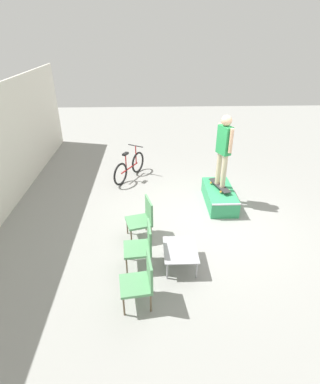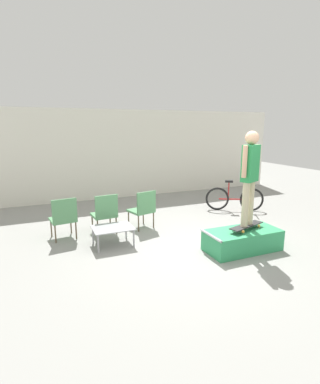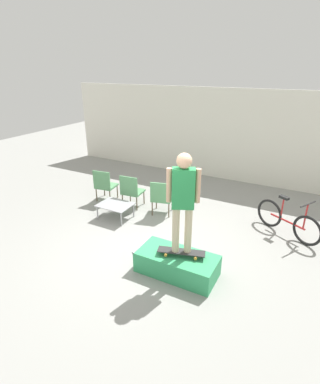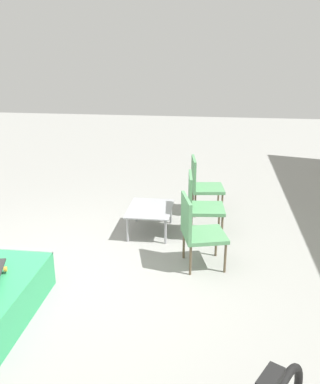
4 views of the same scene
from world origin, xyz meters
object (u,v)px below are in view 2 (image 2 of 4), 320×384
Objects in this scene: person_skater at (250,170)px; patio_chair_right at (143,208)px; coffee_table at (113,229)px; skateboard_on_ramp at (246,226)px; patio_chair_center at (105,212)px; bicycle at (234,198)px; patio_chair_left at (64,217)px; skate_ramp_box at (242,240)px.

person_skater is 2.71m from patio_chair_right.
coffee_table is 1.21m from patio_chair_right.
patio_chair_center is (-2.40, 2.00, 0.02)m from skateboard_on_ramp.
person_skater is 1.23× the size of bicycle.
patio_chair_left and patio_chair_center have the same top height.
skateboard_on_ramp is at bearing 141.13° from patio_chair_left.
patio_chair_center and patio_chair_right have the same top height.
patio_chair_left is (-3.22, 2.00, 0.31)m from skate_ramp_box.
patio_chair_right is (-1.47, 2.00, -1.09)m from person_skater.
skate_ramp_box reaches higher than coffee_table.
person_skater reaches higher than patio_chair_left.
bicycle is at bearing 41.08° from skateboard_on_ramp.
patio_chair_left reaches higher than skate_ramp_box.
person_skater is (0.00, -0.00, 1.11)m from skateboard_on_ramp.
patio_chair_center is at bearing 89.33° from coffee_table.
patio_chair_left is 4.88m from bicycle.
patio_chair_center is (-2.40, 2.00, -1.09)m from person_skater.
skateboard_on_ramp is 0.95× the size of patio_chair_right.
patio_chair_right reaches higher than skateboard_on_ramp.
skate_ramp_box is at bearing 109.77° from patio_chair_right.
coffee_table is 0.56× the size of bicycle.
bicycle reaches higher than skateboard_on_ramp.
patio_chair_center is at bearing -144.06° from bicycle.
patio_chair_right is at bearing 175.11° from patio_chair_center.
patio_chair_center is 0.93m from patio_chair_right.
patio_chair_left is 1.00× the size of patio_chair_center.
patio_chair_center is at bearing 123.44° from skateboard_on_ramp.
patio_chair_center is (0.01, 0.74, 0.17)m from coffee_table.
patio_chair_right is 0.63× the size of bicycle.
skateboard_on_ramp is 1.11m from person_skater.
skate_ramp_box is at bearing 134.10° from patio_chair_center.
bicycle is (1.63, 2.46, 0.16)m from skate_ramp_box.
patio_chair_right is (0.94, 0.74, 0.17)m from coffee_table.
skateboard_on_ramp reaches higher than coffee_table.
skate_ramp_box is 1.62× the size of patio_chair_center.
patio_chair_right is at bearing 109.53° from skateboard_on_ramp.
patio_chair_left and patio_chair_right have the same top height.
bicycle is at bearing -178.40° from patio_chair_center.
patio_chair_left is 0.91m from patio_chair_center.
coffee_table is 0.88× the size of patio_chair_left.
person_skater is 4.02m from patio_chair_left.
skateboard_on_ramp is 3.86m from patio_chair_left.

